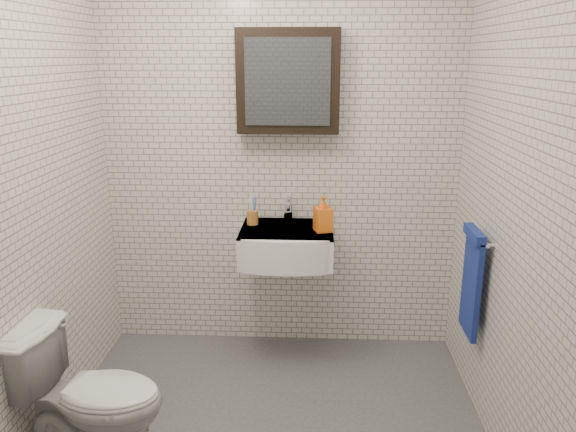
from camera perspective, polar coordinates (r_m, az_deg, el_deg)
The scene contains 9 objects.
ground at distance 3.06m, azimuth -1.91°, elevation -21.07°, with size 2.20×2.00×0.01m, color #45474C.
room_shell at distance 2.47m, azimuth -2.22°, elevation 7.14°, with size 2.22×2.02×2.51m.
washbasin at distance 3.35m, azimuth -0.15°, elevation -2.99°, with size 0.55×0.50×0.20m.
faucet at distance 3.49m, azimuth 0.02°, elevation 0.56°, with size 0.06×0.20×0.15m.
mirror_cabinet at distance 3.36m, azimuth 0.02°, elevation 13.50°, with size 0.60×0.15×0.60m.
towel_rail at distance 3.11m, azimuth 18.19°, elevation -5.99°, with size 0.09×0.30×0.58m.
toothbrush_cup at distance 3.43m, azimuth -3.63°, elevation -0.06°, with size 0.08×0.08×0.19m.
soap_bottle at distance 3.28m, azimuth 3.60°, elevation 0.25°, with size 0.10×0.10×0.21m, color orange.
toilet at distance 2.84m, azimuth -19.45°, elevation -16.90°, with size 0.39×0.68×0.69m, color white.
Camera 1 is at (0.22, -2.43, 1.85)m, focal length 35.00 mm.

